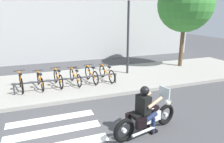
{
  "coord_description": "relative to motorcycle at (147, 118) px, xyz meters",
  "views": [
    {
      "loc": [
        -0.3,
        -4.9,
        3.39
      ],
      "look_at": [
        2.32,
        2.24,
        1.23
      ],
      "focal_mm": 33.26,
      "sensor_mm": 36.0,
      "label": 1
    }
  ],
  "objects": [
    {
      "name": "sidewalk",
      "position": [
        -2.51,
        5.02,
        -0.4
      ],
      "size": [
        24.0,
        4.4,
        0.15
      ],
      "primitive_type": "cube",
      "color": "gray",
      "rests_on": "ground"
    },
    {
      "name": "crosswalk_stripe_3",
      "position": [
        -2.56,
        0.98,
        -0.47
      ],
      "size": [
        2.8,
        0.4,
        0.01
      ],
      "primitive_type": "cube",
      "color": "white",
      "rests_on": "ground"
    },
    {
      "name": "crosswalk_stripe_4",
      "position": [
        -2.56,
        1.78,
        -0.47
      ],
      "size": [
        2.8,
        0.4,
        0.01
      ],
      "primitive_type": "cube",
      "color": "white",
      "rests_on": "ground"
    },
    {
      "name": "motorcycle",
      "position": [
        0.0,
        0.0,
        0.0
      ],
      "size": [
        2.27,
        0.87,
        1.27
      ],
      "color": "black",
      "rests_on": "ground"
    },
    {
      "name": "rider",
      "position": [
        -0.07,
        -0.01,
        0.37
      ],
      "size": [
        0.71,
        0.64,
        1.46
      ],
      "color": "black",
      "rests_on": "ground"
    },
    {
      "name": "bicycle_0",
      "position": [
        -3.57,
        4.64,
        0.04
      ],
      "size": [
        0.48,
        1.63,
        0.79
      ],
      "color": "black",
      "rests_on": "sidewalk"
    },
    {
      "name": "bicycle_1",
      "position": [
        -2.79,
        4.64,
        0.01
      ],
      "size": [
        0.48,
        1.65,
        0.72
      ],
      "color": "black",
      "rests_on": "sidewalk"
    },
    {
      "name": "bicycle_2",
      "position": [
        -2.0,
        4.64,
        0.04
      ],
      "size": [
        0.48,
        1.66,
        0.79
      ],
      "color": "black",
      "rests_on": "sidewalk"
    },
    {
      "name": "bicycle_3",
      "position": [
        -1.22,
        4.64,
        0.01
      ],
      "size": [
        0.48,
        1.68,
        0.72
      ],
      "color": "black",
      "rests_on": "sidewalk"
    },
    {
      "name": "bicycle_4",
      "position": [
        -0.43,
        4.64,
        0.04
      ],
      "size": [
        0.48,
        1.64,
        0.79
      ],
      "color": "black",
      "rests_on": "sidewalk"
    },
    {
      "name": "bicycle_5",
      "position": [
        0.35,
        4.64,
        0.03
      ],
      "size": [
        0.48,
        1.69,
        0.76
      ],
      "color": "black",
      "rests_on": "sidewalk"
    },
    {
      "name": "bike_rack",
      "position": [
        -1.61,
        4.09,
        0.1
      ],
      "size": [
        4.53,
        0.07,
        0.49
      ],
      "color": "#333338",
      "rests_on": "sidewalk"
    },
    {
      "name": "street_lamp",
      "position": [
        1.83,
        5.42,
        2.11
      ],
      "size": [
        0.28,
        0.28,
        4.25
      ],
      "color": "#2D2D33",
      "rests_on": "ground"
    },
    {
      "name": "tree_near_rack",
      "position": [
        5.68,
        5.82,
        3.4
      ],
      "size": [
        3.27,
        3.27,
        5.51
      ],
      "color": "brown",
      "rests_on": "ground"
    },
    {
      "name": "building_backdrop",
      "position": [
        -2.51,
        10.72,
        3.28
      ],
      "size": [
        24.0,
        1.2,
        7.5
      ],
      "primitive_type": "cube",
      "color": "#ACACAC",
      "rests_on": "ground"
    }
  ]
}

